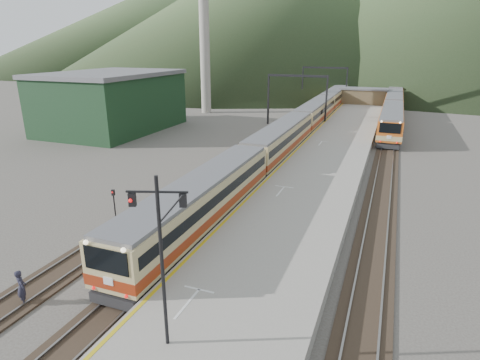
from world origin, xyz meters
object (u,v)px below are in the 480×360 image
at_px(second_train, 394,102).
at_px(worker, 22,287).
at_px(signal_mast, 161,247).
at_px(main_train, 315,113).

height_order(second_train, worker, second_train).
xyz_separation_m(second_train, signal_mast, (-7.22, -70.58, 3.23)).
relative_size(main_train, signal_mast, 14.45).
relative_size(second_train, worker, 32.75).
bearing_deg(main_train, second_train, 57.05).
xyz_separation_m(main_train, second_train, (11.50, 17.74, 0.02)).
xyz_separation_m(main_train, worker, (-4.54, -51.96, -1.10)).
bearing_deg(main_train, worker, -94.99).
bearing_deg(second_train, signal_mast, -95.84).
relative_size(signal_mast, worker, 3.74).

